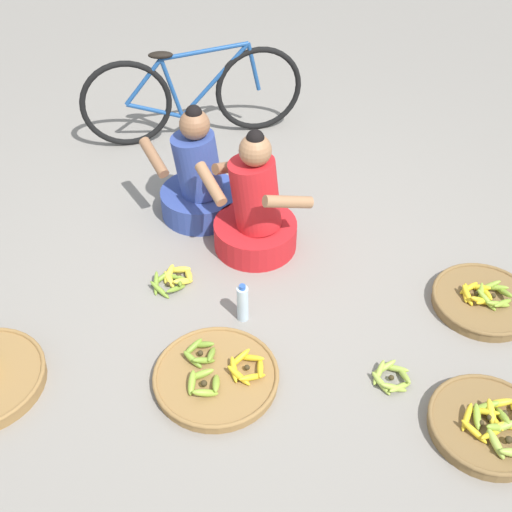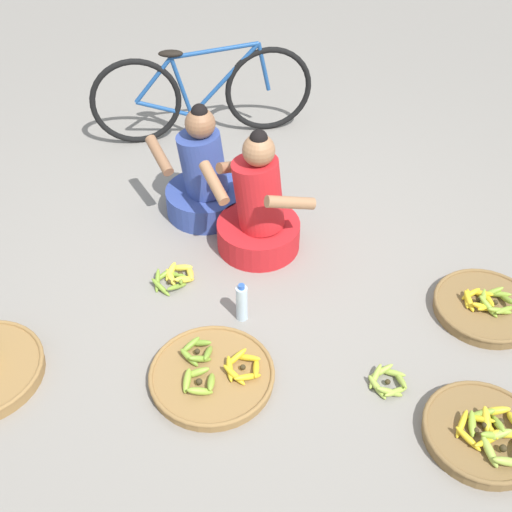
# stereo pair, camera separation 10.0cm
# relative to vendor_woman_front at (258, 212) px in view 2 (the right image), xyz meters

# --- Properties ---
(ground_plane) EXTENTS (10.00, 10.00, 0.00)m
(ground_plane) POSITION_rel_vendor_woman_front_xyz_m (-0.04, -0.30, -0.27)
(ground_plane) COLOR gray
(vendor_woman_front) EXTENTS (0.68, 0.55, 0.83)m
(vendor_woman_front) POSITION_rel_vendor_woman_front_xyz_m (0.00, 0.00, 0.00)
(vendor_woman_front) COLOR red
(vendor_woman_front) RESTS_ON ground
(vendor_woman_behind) EXTENTS (0.73, 0.55, 0.80)m
(vendor_woman_behind) POSITION_rel_vendor_woman_front_xyz_m (-0.34, 0.37, -0.01)
(vendor_woman_behind) COLOR #334793
(vendor_woman_behind) RESTS_ON ground
(bicycle_leaning) EXTENTS (1.69, 0.31, 0.73)m
(bicycle_leaning) POSITION_rel_vendor_woman_front_xyz_m (-0.36, 1.38, 0.09)
(bicycle_leaning) COLOR black
(bicycle_leaning) RESTS_ON ground
(banana_basket_front_left) EXTENTS (0.58, 0.58, 0.14)m
(banana_basket_front_left) POSITION_rel_vendor_woman_front_xyz_m (1.26, -0.63, -0.23)
(banana_basket_front_left) COLOR brown
(banana_basket_front_left) RESTS_ON ground
(banana_basket_front_center) EXTENTS (0.64, 0.64, 0.13)m
(banana_basket_front_center) POSITION_rel_vendor_woman_front_xyz_m (-0.28, -1.05, -0.23)
(banana_basket_front_center) COLOR olive
(banana_basket_front_center) RESTS_ON ground
(banana_basket_back_left) EXTENTS (0.56, 0.56, 0.15)m
(banana_basket_back_left) POSITION_rel_vendor_woman_front_xyz_m (0.99, -1.44, -0.22)
(banana_basket_back_left) COLOR brown
(banana_basket_back_left) RESTS_ON ground
(loose_bananas_near_vendor) EXTENTS (0.27, 0.27, 0.09)m
(loose_bananas_near_vendor) POSITION_rel_vendor_woman_front_xyz_m (-0.51, -0.30, -0.24)
(loose_bananas_near_vendor) COLOR yellow
(loose_bananas_near_vendor) RESTS_ON ground
(loose_bananas_back_center) EXTENTS (0.22, 0.22, 0.09)m
(loose_bananas_back_center) POSITION_rel_vendor_woman_front_xyz_m (0.60, -1.12, -0.24)
(loose_bananas_back_center) COLOR #9EB747
(loose_bananas_back_center) RESTS_ON ground
(water_bottle) EXTENTS (0.06, 0.06, 0.25)m
(water_bottle) POSITION_rel_vendor_woman_front_xyz_m (-0.12, -0.62, -0.15)
(water_bottle) COLOR silver
(water_bottle) RESTS_ON ground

